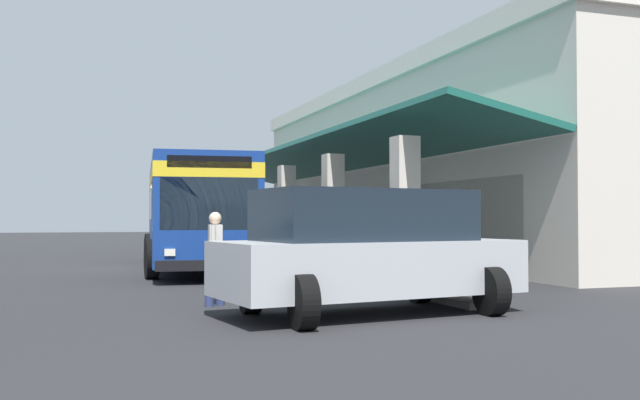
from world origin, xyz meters
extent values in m
plane|color=#262628|center=(0.00, 8.00, 0.00)|extent=(120.00, 120.00, 0.00)
cube|color=#9E998E|center=(-2.85, 4.44, 0.06)|extent=(30.27, 0.50, 0.12)
cube|color=beige|center=(-2.85, 14.14, 3.14)|extent=(25.23, 11.59, 6.29)
cube|color=silver|center=(-2.85, 14.14, 6.59)|extent=(25.53, 11.89, 0.60)
cube|color=beige|center=(-12.94, 5.42, 1.73)|extent=(0.55, 0.55, 3.46)
cube|color=beige|center=(-7.90, 5.42, 1.73)|extent=(0.55, 0.55, 3.46)
cube|color=beige|center=(-2.85, 5.42, 1.73)|extent=(0.55, 0.55, 3.46)
cube|color=beige|center=(2.19, 5.42, 1.73)|extent=(0.55, 0.55, 3.46)
cube|color=beige|center=(7.24, 5.42, 1.73)|extent=(0.55, 0.55, 3.46)
cube|color=#19594C|center=(-2.85, 6.74, 3.81)|extent=(25.23, 3.16, 0.82)
cube|color=#19232D|center=(-2.85, 8.38, 1.40)|extent=(21.19, 0.08, 2.40)
cube|color=navy|center=(0.78, 1.45, 1.73)|extent=(11.18, 3.53, 2.75)
cube|color=yellow|center=(0.78, 1.45, 2.65)|extent=(11.21, 3.55, 0.36)
cube|color=#19232D|center=(0.48, 1.47, 1.95)|extent=(9.43, 3.40, 0.90)
cube|color=#19232D|center=(6.22, 0.95, 1.85)|extent=(0.26, 2.24, 1.20)
cube|color=black|center=(6.23, 0.95, 2.82)|extent=(0.23, 1.94, 0.28)
cube|color=black|center=(6.35, 0.94, 0.45)|extent=(0.42, 2.46, 0.24)
cube|color=silver|center=(6.35, 1.84, 0.75)|extent=(0.08, 0.24, 0.16)
cube|color=silver|center=(6.19, 0.06, 0.75)|extent=(0.08, 0.24, 0.16)
cube|color=silver|center=(-0.72, 1.58, 3.22)|extent=(2.55, 1.99, 0.24)
cylinder|color=black|center=(4.51, 2.39, 0.50)|extent=(1.00, 0.30, 1.00)
cylinder|color=black|center=(4.28, -0.15, 0.50)|extent=(1.00, 0.30, 1.00)
cylinder|color=black|center=(-2.18, 2.99, 0.50)|extent=(1.00, 0.30, 1.00)
cylinder|color=black|center=(-2.41, 0.45, 0.50)|extent=(1.00, 0.30, 1.00)
cube|color=#B2B5BA|center=(12.21, 2.44, 0.75)|extent=(2.63, 5.03, 0.84)
cube|color=#19232D|center=(12.22, 2.34, 1.57)|extent=(2.17, 3.48, 0.80)
cylinder|color=black|center=(11.01, 3.91, 0.38)|extent=(0.76, 0.26, 0.76)
cylinder|color=black|center=(12.93, 4.19, 0.38)|extent=(0.76, 0.26, 0.76)
cylinder|color=black|center=(11.48, 0.68, 0.38)|extent=(0.76, 0.26, 0.76)
cylinder|color=black|center=(13.41, 0.96, 0.38)|extent=(0.76, 0.26, 0.76)
cylinder|color=navy|center=(10.23, 0.44, 0.40)|extent=(0.16, 0.16, 0.81)
cylinder|color=navy|center=(10.37, 0.22, 0.40)|extent=(0.16, 0.16, 0.81)
cube|color=silver|center=(10.30, 0.33, 1.11)|extent=(0.49, 0.27, 0.61)
sphere|color=beige|center=(10.30, 0.33, 1.52)|extent=(0.22, 0.22, 0.22)
cylinder|color=silver|center=(10.02, 0.41, 1.14)|extent=(0.09, 0.09, 0.55)
cylinder|color=silver|center=(10.58, 0.25, 1.14)|extent=(0.09, 0.09, 0.55)
cube|color=#4C4742|center=(-7.23, 5.68, 0.27)|extent=(0.75, 0.75, 0.53)
cylinder|color=#332319|center=(-7.23, 5.68, 0.54)|extent=(0.63, 0.63, 0.02)
cylinder|color=brown|center=(-7.23, 5.68, 1.38)|extent=(0.16, 0.16, 1.69)
ellipsoid|color=#195123|center=(-6.74, 5.72, 2.43)|extent=(1.00, 0.29, 0.18)
ellipsoid|color=#195123|center=(-7.06, 6.15, 2.39)|extent=(0.54, 1.01, 0.18)
ellipsoid|color=#195123|center=(-7.62, 5.95, 2.37)|extent=(0.90, 0.71, 0.18)
ellipsoid|color=#195123|center=(-7.56, 5.55, 2.30)|extent=(0.74, 0.46, 0.19)
ellipsoid|color=#195123|center=(-7.18, 5.19, 2.35)|extent=(0.30, 1.00, 0.19)
camera|label=1|loc=(22.88, -2.01, 1.52)|focal=40.88mm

